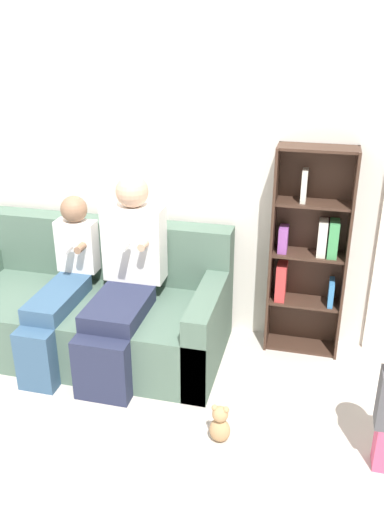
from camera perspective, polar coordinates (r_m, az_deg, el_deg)
The scene contains 7 objects.
ground_plane at distance 3.66m, azimuth -12.18°, elevation -13.90°, with size 14.00×14.00×0.00m, color #BCB2A8.
back_wall at distance 3.99m, azimuth -7.27°, elevation 10.10°, with size 10.00×0.06×2.55m.
couch at distance 3.97m, azimuth -10.72°, elevation -5.54°, with size 1.94×0.92×0.86m.
adult_seated at distance 3.61m, azimuth -7.12°, elevation -1.99°, with size 0.41×0.85×1.27m.
child_seated at distance 3.79m, azimuth -13.63°, elevation -2.93°, with size 0.29×0.86×1.08m.
bookshelf at distance 3.78m, azimuth 12.17°, elevation 0.41°, with size 0.51×0.23×1.47m.
teddy_bear at distance 3.18m, azimuth 2.96°, elevation -17.30°, with size 0.12×0.10×0.24m.
Camera 1 is at (1.41, -2.56, 2.20)m, focal length 38.00 mm.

